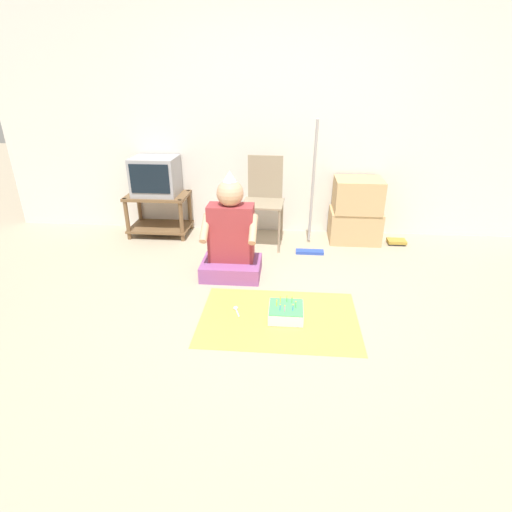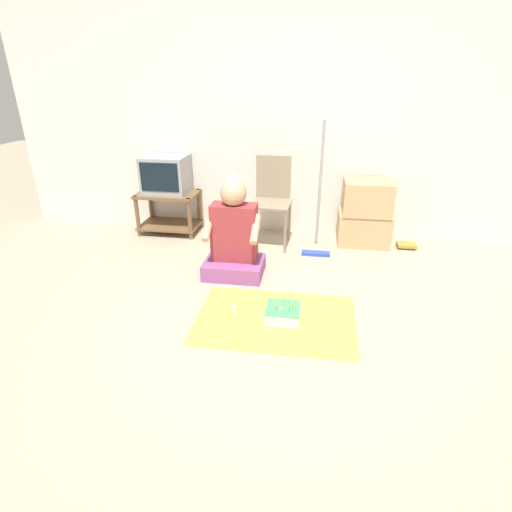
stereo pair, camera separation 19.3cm
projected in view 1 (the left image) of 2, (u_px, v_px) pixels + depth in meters
The scene contains 12 objects.
ground_plane at pixel (283, 337), 2.75m from camera, with size 16.00×16.00×0.00m, color tan.
wall_back at pixel (291, 115), 4.14m from camera, with size 6.40×0.06×2.55m.
tv_stand at pixel (159, 211), 4.44m from camera, with size 0.66×0.44×0.46m.
tv at pixel (156, 176), 4.29m from camera, with size 0.47×0.41×0.40m.
folding_chair at pixel (264, 195), 4.11m from camera, with size 0.43×0.42×0.91m.
cardboard_box_stack at pixel (356, 211), 4.23m from camera, with size 0.53×0.42×0.68m.
dust_mop at pixel (311, 214), 3.97m from camera, with size 0.28×0.36×1.30m.
book_pile at pixel (396, 242), 4.26m from camera, with size 0.19×0.14×0.05m.
person_seated at pixel (231, 239), 3.49m from camera, with size 0.52×0.41×0.94m.
party_cloth at pixel (279, 318), 2.96m from camera, with size 1.17×0.82×0.01m.
birthday_cake at pixel (286, 312), 2.95m from camera, with size 0.25×0.25×0.15m.
plastic_spoon_near at pixel (236, 309), 3.06m from camera, with size 0.06×0.14×0.01m.
Camera 1 is at (0.01, -2.28, 1.65)m, focal length 28.00 mm.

